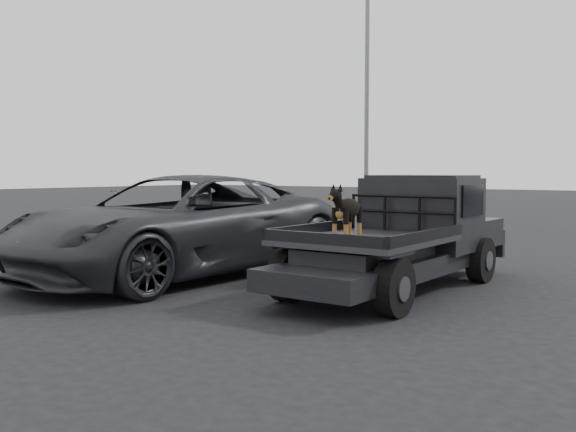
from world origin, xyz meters
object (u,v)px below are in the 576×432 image
Objects in this scene: floodlight_near at (367,26)px; flatbed_ute at (395,261)px; parked_suv at (178,225)px; dog at (347,213)px.

flatbed_ute is at bearing -59.19° from floodlight_near.
parked_suv is 17.00m from floodlight_near.
dog reaches higher than flatbed_ute.
flatbed_ute is 0.83× the size of parked_suv.
dog is at bearing -91.33° from flatbed_ute.
floodlight_near is (-4.51, 14.93, 6.77)m from parked_suv.
dog is at bearing -61.69° from floodlight_near.
dog is at bearing -4.16° from parked_suv.
flatbed_ute is at bearing 88.67° from dog.
floodlight_near reaches higher than flatbed_ute.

